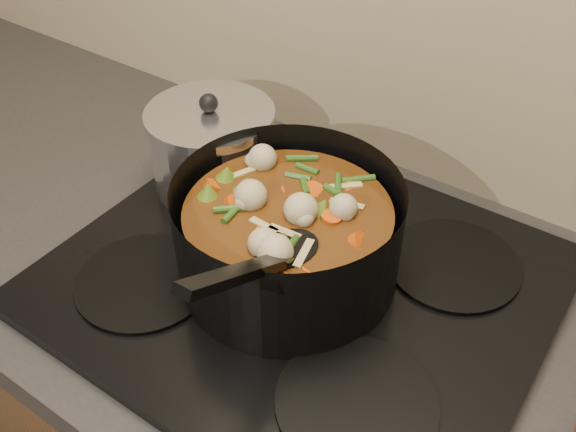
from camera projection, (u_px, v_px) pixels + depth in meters
The scene contains 3 objects.
stovetop at pixel (301, 278), 0.86m from camera, with size 0.62×0.54×0.03m.
stockpot at pixel (288, 236), 0.81m from camera, with size 0.33×0.40×0.21m.
saucepan at pixel (213, 148), 0.96m from camera, with size 0.19×0.19×0.16m.
Camera 1 is at (0.33, 1.43, 1.54)m, focal length 40.00 mm.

